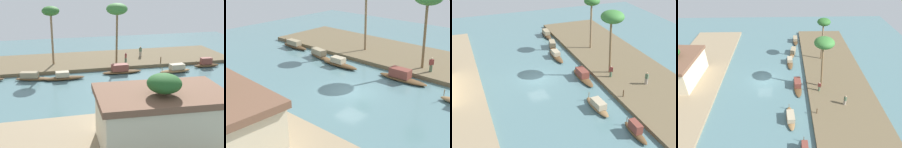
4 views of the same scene
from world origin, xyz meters
TOP-DOWN VIEW (x-y plane):
  - river_water at (0.00, 0.00)m, footprint 64.01×64.01m
  - riverbank_left at (0.00, -12.03)m, footprint 39.95×10.02m
  - riverbank_right at (0.00, 12.03)m, footprint 39.95×10.02m
  - sampan_foreground at (5.48, -4.48)m, footprint 4.91×1.15m
  - sampan_midstream at (14.94, -5.96)m, footprint 4.55×1.12m
  - sampan_downstream_large at (9.26, -5.19)m, footprint 4.69×1.82m
  - sampan_upstream_small at (-2.03, -5.48)m, footprint 5.34×1.35m
  - person_by_mooring at (-3.58, -8.72)m, footprint 0.41×0.51m

SIDE VIEW (x-z plane):
  - river_water at x=0.00m, z-range 0.00..0.00m
  - riverbank_left at x=0.00m, z-range 0.00..0.45m
  - riverbank_right at x=0.00m, z-range 0.00..0.45m
  - sampan_foreground at x=5.48m, z-range -0.15..0.91m
  - sampan_midstream at x=14.94m, z-range -0.12..0.96m
  - sampan_downstream_large at x=9.26m, z-range -0.11..0.95m
  - sampan_upstream_small at x=-2.03m, z-range -0.16..1.09m
  - person_by_mooring at x=-3.58m, z-range 0.41..1.95m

